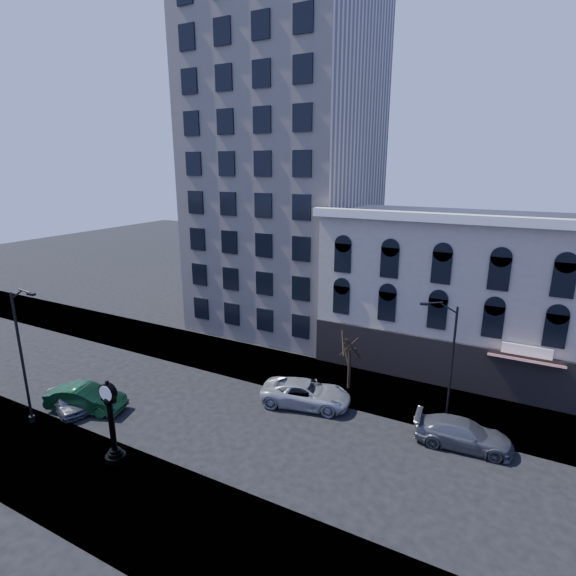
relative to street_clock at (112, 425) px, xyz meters
The scene contains 13 objects.
ground 7.33m from the street_clock, 62.86° to the left, with size 160.00×160.00×0.00m, color black.
sidewalk_far 14.73m from the street_clock, 77.38° to the left, with size 160.00×6.00×0.12m, color gray.
sidewalk_near 4.26m from the street_clock, 29.37° to the right, with size 160.00×6.00×0.12m, color gray.
cream_tower 30.48m from the street_clock, 96.66° to the left, with size 15.90×15.40×42.50m.
victorian_row 27.07m from the street_clock, 55.51° to the left, with size 22.60×11.19×12.50m.
street_clock is the anchor object (origin of this frame).
street_lamp_near 8.30m from the street_clock, behind, with size 2.30×0.35×8.89m.
street_lamp_far 19.35m from the street_clock, 39.18° to the left, with size 1.95×1.01×8.00m.
bare_tree_far 16.03m from the street_clock, 58.75° to the left, with size 2.81×2.81×4.82m.
car_near_a 7.55m from the street_clock, 162.29° to the left, with size 1.63×4.04×1.38m, color #595B60.
car_near_b 6.73m from the street_clock, 153.99° to the left, with size 1.79×5.12×1.69m, color #143F1E.
car_far_a 12.25m from the street_clock, 57.69° to the left, with size 2.76×5.98×1.66m, color #A5A8AD.
car_far_b 19.47m from the street_clock, 32.23° to the left, with size 2.19×5.38×1.56m, color #595B60.
Camera 1 is at (14.98, -20.40, 15.57)m, focal length 28.00 mm.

